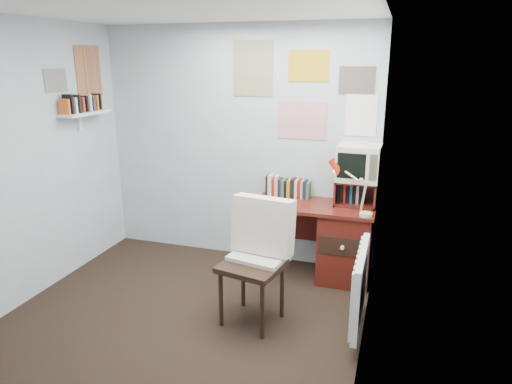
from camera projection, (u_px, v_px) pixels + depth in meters
ground at (165, 338)px, 3.65m from camera, size 3.50×3.50×0.00m
back_wall at (237, 146)px, 4.89m from camera, size 3.00×0.02×2.50m
right_wall at (368, 208)px, 2.86m from camera, size 0.02×3.50×2.50m
ceiling at (143, 2)px, 2.94m from camera, size 3.00×3.50×0.02m
desk at (340, 241)px, 4.54m from camera, size 1.20×0.55×0.76m
desk_chair at (252, 266)px, 3.75m from camera, size 0.61×0.59×1.02m
desk_lamp at (367, 194)px, 4.12m from camera, size 0.36×0.33×0.43m
tv_riser at (356, 192)px, 4.48m from camera, size 0.40×0.30×0.25m
crt_tv at (359, 161)px, 4.40m from camera, size 0.41×0.38×0.38m
book_row at (295, 187)px, 4.73m from camera, size 0.60×0.14×0.22m
radiator at (361, 286)px, 3.61m from camera, size 0.09×0.80×0.60m
wall_shelf at (85, 113)px, 4.60m from camera, size 0.20×0.62×0.24m
posters_back at (303, 90)px, 4.51m from camera, size 1.20×0.01×0.90m
posters_left at (73, 74)px, 4.52m from camera, size 0.01×0.70×0.60m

